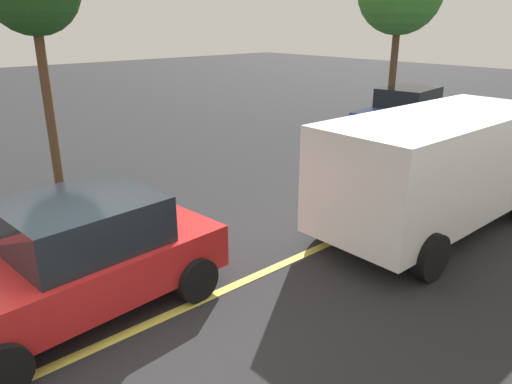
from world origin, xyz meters
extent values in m
plane|color=#262628|center=(0.00, 0.00, 0.00)|extent=(80.00, 80.00, 0.00)
cube|color=#E0D14C|center=(3.00, 0.00, 0.01)|extent=(28.00, 0.16, 0.01)
cube|color=white|center=(6.11, -0.84, 1.29)|extent=(5.23, 2.08, 1.82)
cube|color=black|center=(4.03, -0.81, 1.69)|extent=(0.19, 1.84, 0.80)
cylinder|color=black|center=(4.33, -1.81, 0.38)|extent=(0.76, 0.27, 0.76)
cylinder|color=black|center=(4.36, 0.19, 0.38)|extent=(0.76, 0.27, 0.76)
cylinder|color=black|center=(7.90, 0.13, 0.38)|extent=(0.76, 0.27, 0.76)
cube|color=#2D479E|center=(12.86, 4.02, 0.64)|extent=(4.60, 2.42, 0.63)
cube|color=black|center=(13.08, 4.05, 1.27)|extent=(2.31, 1.88, 0.63)
cylinder|color=black|center=(11.51, 2.91, 0.32)|extent=(0.66, 0.31, 0.64)
cylinder|color=black|center=(11.25, 4.71, 0.32)|extent=(0.66, 0.31, 0.64)
cylinder|color=black|center=(14.46, 3.33, 0.32)|extent=(0.66, 0.31, 0.64)
cylinder|color=black|center=(14.21, 5.13, 0.32)|extent=(0.66, 0.31, 0.64)
cube|color=red|center=(-0.05, 0.92, 0.64)|extent=(4.01, 2.18, 0.63)
cube|color=black|center=(0.15, 0.93, 1.27)|extent=(1.98, 1.81, 0.63)
cylinder|color=black|center=(-1.29, -0.13, 0.32)|extent=(0.65, 0.27, 0.64)
cylinder|color=black|center=(1.34, 0.07, 0.32)|extent=(0.65, 0.27, 0.64)
cylinder|color=black|center=(1.19, 1.96, 0.32)|extent=(0.65, 0.27, 0.64)
cylinder|color=#513823|center=(15.68, 6.44, 1.96)|extent=(0.29, 0.29, 3.92)
cylinder|color=#513823|center=(1.80, 6.46, 1.94)|extent=(0.21, 0.21, 3.88)
camera|label=1|loc=(-2.05, -4.97, 3.78)|focal=33.99mm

